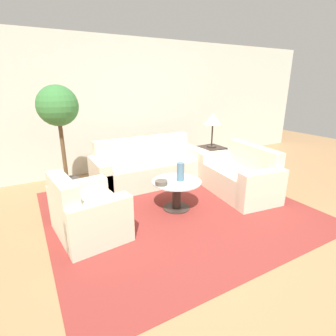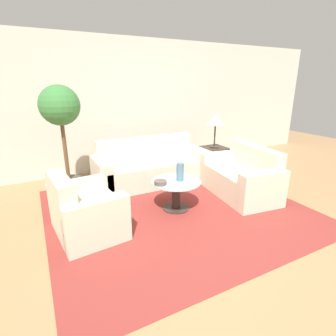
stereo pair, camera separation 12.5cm
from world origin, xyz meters
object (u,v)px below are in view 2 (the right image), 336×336
Objects in this scene: vase at (180,172)px; sofa_main at (151,168)px; table_lamp at (216,120)px; potted_plant at (62,122)px; loveseat at (242,178)px; coffee_table at (176,191)px; armchair at (83,213)px; bowl at (160,183)px.

sofa_main is at bearing 87.04° from vase.
table_lamp is (1.33, -0.11, 0.79)m from sofa_main.
loveseat is at bearing -26.25° from potted_plant.
coffee_table is 0.29m from vase.
coffee_table is at bearing -143.82° from table_lamp.
bowl is (1.05, 0.04, 0.19)m from armchair.
table_lamp is 1.83m from vase.
loveseat is 2.95m from potted_plant.
potted_plant is (-1.29, 1.23, 0.92)m from coffee_table.
coffee_table is 1.06× the size of table_lamp.
vase is (1.35, -1.24, -0.63)m from potted_plant.
table_lamp is at bearing -4.77° from sofa_main.
coffee_table is at bearing -93.48° from armchair.
potted_plant is at bearing 137.41° from vase.
table_lamp reaches higher than vase.
loveseat is 2.18× the size of table_lamp.
sofa_main is at bearing 84.25° from coffee_table.
loveseat is 0.84× the size of potted_plant.
bowl is (-0.26, -0.02, 0.18)m from coffee_table.
potted_plant is 6.66× the size of vase.
loveseat is 1.22m from coffee_table.
bowl is at bearing -107.42° from sofa_main.
loveseat reaches higher than coffee_table.
vase reaches higher than bowl.
armchair is at bearing -90.46° from potted_plant.
potted_plant reaches higher than table_lamp.
sofa_main is 1.22m from vase.
sofa_main is 11.98× the size of bowl.
sofa_main is 1.26m from bowl.
loveseat is at bearing -0.41° from coffee_table.
potted_plant is at bearing 129.61° from bowl.
sofa_main is 1.69m from potted_plant.
vase is (0.06, -0.01, 0.28)m from coffee_table.
coffee_table is 2.70× the size of vase.
vase is at bearing -92.96° from sofa_main.
table_lamp is (2.75, 1.12, 0.79)m from armchair.
loveseat is 1.49m from bowl.
potted_plant is (-2.52, 1.24, 0.92)m from loveseat.
armchair is 1.30m from coffee_table.
bowl is at bearing -50.39° from potted_plant.
potted_plant reaches higher than coffee_table.
potted_plant is (-2.74, 0.17, 0.13)m from table_lamp.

